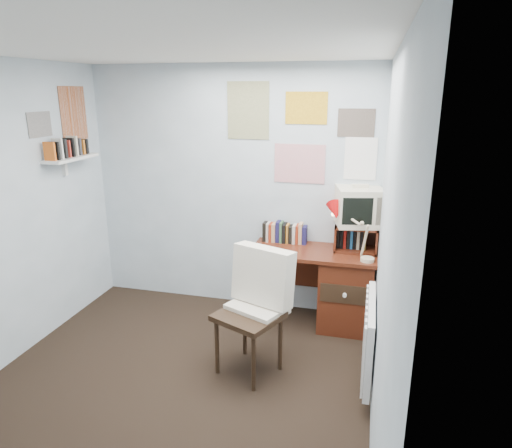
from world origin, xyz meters
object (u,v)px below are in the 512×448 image
(crt_tv, at_px, (359,205))
(radiator, at_px, (369,338))
(desk_chair, at_px, (249,316))
(desk_lamp, at_px, (369,238))
(desk, at_px, (340,287))
(wall_shelf, at_px, (71,158))
(tv_riser, at_px, (356,238))

(crt_tv, bearing_deg, radiator, -94.02)
(desk_chair, relative_size, radiator, 1.25)
(desk_chair, relative_size, desk_lamp, 2.24)
(desk_chair, bearing_deg, desk_lamp, 65.43)
(desk, xyz_separation_m, crt_tv, (0.13, 0.13, 0.80))
(radiator, bearing_deg, wall_shelf, 169.11)
(crt_tv, bearing_deg, desk_chair, -138.16)
(desk, xyz_separation_m, radiator, (0.29, -0.93, 0.01))
(crt_tv, bearing_deg, wall_shelf, 177.94)
(desk_lamp, distance_m, radiator, 0.94)
(desk_chair, xyz_separation_m, radiator, (0.95, 0.04, -0.08))
(radiator, bearing_deg, desk, 107.24)
(radiator, bearing_deg, tv_riser, 99.28)
(wall_shelf, bearing_deg, crt_tv, 10.71)
(desk_lamp, bearing_deg, radiator, -70.27)
(radiator, bearing_deg, desk_chair, -177.42)
(tv_riser, bearing_deg, desk_lamp, -67.77)
(desk_lamp, distance_m, tv_riser, 0.32)
(desk_lamp, relative_size, wall_shelf, 0.72)
(tv_riser, relative_size, radiator, 0.50)
(desk_lamp, bearing_deg, wall_shelf, -160.15)
(desk_chair, bearing_deg, tv_riser, 78.03)
(radiator, bearing_deg, crt_tv, 98.75)
(desk_chair, height_order, radiator, desk_chair)
(crt_tv, bearing_deg, desk, -146.66)
(desk, bearing_deg, desk_chair, -124.10)
(desk, relative_size, desk_chair, 1.20)
(desk_lamp, xyz_separation_m, crt_tv, (-0.11, 0.31, 0.22))
(desk, xyz_separation_m, tv_riser, (0.12, 0.11, 0.48))
(tv_riser, relative_size, wall_shelf, 0.65)
(tv_riser, xyz_separation_m, wall_shelf, (-2.69, -0.49, 0.74))
(tv_riser, bearing_deg, crt_tv, 70.94)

